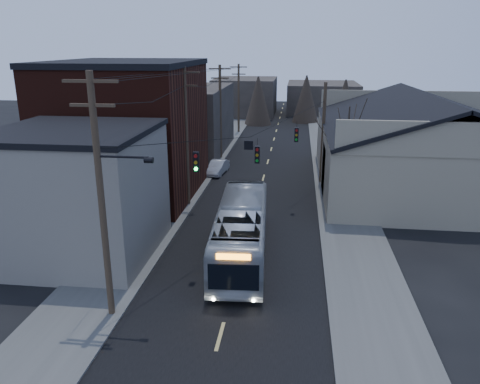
% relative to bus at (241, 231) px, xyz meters
% --- Properties ---
extents(ground, '(160.00, 160.00, 0.00)m').
position_rel_bus_xyz_m(ground, '(0.04, -9.64, -1.57)').
color(ground, black).
rests_on(ground, ground).
extents(road_surface, '(9.00, 110.00, 0.02)m').
position_rel_bus_xyz_m(road_surface, '(0.04, 20.36, -1.56)').
color(road_surface, black).
rests_on(road_surface, ground).
extents(sidewalk_left, '(4.00, 110.00, 0.12)m').
position_rel_bus_xyz_m(sidewalk_left, '(-6.46, 20.36, -1.51)').
color(sidewalk_left, '#474744').
rests_on(sidewalk_left, ground).
extents(sidewalk_right, '(4.00, 110.00, 0.12)m').
position_rel_bus_xyz_m(sidewalk_right, '(6.54, 20.36, -1.51)').
color(sidewalk_right, '#474744').
rests_on(sidewalk_right, ground).
extents(building_clapboard, '(8.00, 8.00, 7.00)m').
position_rel_bus_xyz_m(building_clapboard, '(-8.96, -0.64, 1.93)').
color(building_clapboard, '#6C635A').
rests_on(building_clapboard, ground).
extents(building_brick, '(10.00, 12.00, 10.00)m').
position_rel_bus_xyz_m(building_brick, '(-9.96, 10.36, 3.43)').
color(building_brick, '#33110B').
rests_on(building_brick, ground).
extents(building_left_far, '(9.00, 14.00, 7.00)m').
position_rel_bus_xyz_m(building_left_far, '(-9.46, 26.36, 1.93)').
color(building_left_far, '#2F2A25').
rests_on(building_left_far, ground).
extents(warehouse, '(16.16, 20.60, 7.73)m').
position_rel_bus_xyz_m(warehouse, '(13.04, 15.36, 1.13)').
color(warehouse, gray).
rests_on(warehouse, ground).
extents(building_far_left, '(10.00, 12.00, 6.00)m').
position_rel_bus_xyz_m(building_far_left, '(-5.96, 55.36, 1.43)').
color(building_far_left, '#2F2A25').
rests_on(building_far_left, ground).
extents(building_far_right, '(12.00, 14.00, 5.00)m').
position_rel_bus_xyz_m(building_far_right, '(7.04, 60.36, 0.93)').
color(building_far_right, '#2F2A25').
rests_on(building_far_right, ground).
extents(bare_tree, '(0.40, 0.40, 7.20)m').
position_rel_bus_xyz_m(bare_tree, '(6.54, 10.36, 2.03)').
color(bare_tree, black).
rests_on(bare_tree, ground).
extents(utility_lines, '(11.24, 45.28, 10.50)m').
position_rel_bus_xyz_m(utility_lines, '(-3.07, 14.51, 3.39)').
color(utility_lines, '#382B1E').
rests_on(utility_lines, ground).
extents(bus, '(3.26, 11.37, 3.13)m').
position_rel_bus_xyz_m(bus, '(0.00, 0.00, 0.00)').
color(bus, '#9EA4AA').
rests_on(bus, ground).
extents(parked_car, '(1.76, 3.87, 1.23)m').
position_rel_bus_xyz_m(parked_car, '(-4.26, 17.19, -0.95)').
color(parked_car, '#A3A5AB').
rests_on(parked_car, ground).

